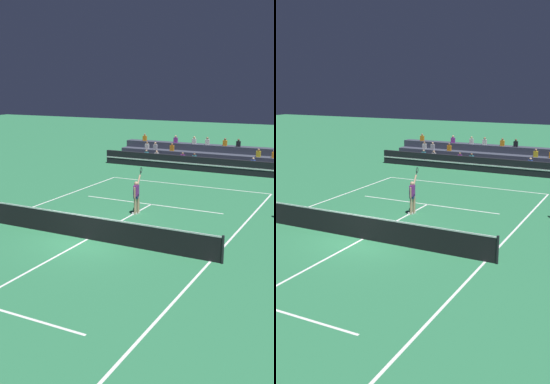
# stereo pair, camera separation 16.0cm
# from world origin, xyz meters

# --- Properties ---
(ground_plane) EXTENTS (120.00, 120.00, 0.00)m
(ground_plane) POSITION_xyz_m (0.00, 0.00, 0.00)
(ground_plane) COLOR #2D7A4C
(court_lines) EXTENTS (11.10, 23.90, 0.01)m
(court_lines) POSITION_xyz_m (0.00, 0.00, 0.00)
(court_lines) COLOR white
(court_lines) RESTS_ON ground
(tennis_net) EXTENTS (12.00, 0.10, 1.10)m
(tennis_net) POSITION_xyz_m (0.00, 0.00, 0.54)
(tennis_net) COLOR black
(tennis_net) RESTS_ON ground
(sponsor_banner_wall) EXTENTS (18.00, 0.26, 1.10)m
(sponsor_banner_wall) POSITION_xyz_m (0.00, 16.89, 0.55)
(sponsor_banner_wall) COLOR black
(sponsor_banner_wall) RESTS_ON ground
(bleacher_stand) EXTENTS (17.21, 2.85, 2.28)m
(bleacher_stand) POSITION_xyz_m (-0.00, 19.43, 0.65)
(bleacher_stand) COLOR #383D4C
(bleacher_stand) RESTS_ON ground
(tennis_player) EXTENTS (0.32, 1.25, 2.37)m
(tennis_player) POSITION_xyz_m (0.12, 4.41, 0.98)
(tennis_player) COLOR tan
(tennis_player) RESTS_ON ground
(tennis_ball) EXTENTS (0.07, 0.07, 0.07)m
(tennis_ball) POSITION_xyz_m (2.47, 0.81, 0.03)
(tennis_ball) COLOR #C6DB33
(tennis_ball) RESTS_ON ground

